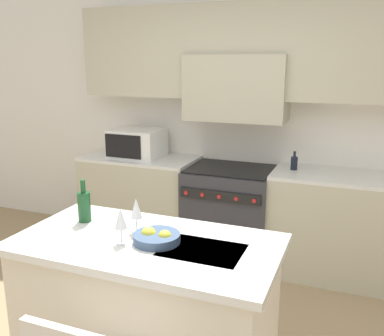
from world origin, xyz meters
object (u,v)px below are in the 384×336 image
at_px(microwave, 137,143).
at_px(oil_bottle_on_counter, 294,163).
at_px(range_stove, 230,214).
at_px(wine_glass_near, 121,219).
at_px(fruit_bowl, 156,237).
at_px(wine_bottle, 84,206).
at_px(wine_glass_far, 136,209).

relative_size(microwave, oil_bottle_on_counter, 2.98).
bearing_deg(range_stove, oil_bottle_on_counter, 5.16).
bearing_deg(microwave, wine_glass_near, -63.92).
distance_m(range_stove, fruit_bowl, 1.83).
height_order(microwave, wine_glass_near, microwave).
relative_size(range_stove, wine_bottle, 3.36).
relative_size(range_stove, fruit_bowl, 3.43).
bearing_deg(wine_glass_near, fruit_bowl, 25.96).
xyz_separation_m(range_stove, microwave, (-1.00, 0.02, 0.62)).
relative_size(wine_bottle, wine_glass_far, 1.30).
bearing_deg(wine_glass_near, wine_bottle, 151.74).
bearing_deg(wine_glass_far, fruit_bowl, -27.48).
relative_size(microwave, fruit_bowl, 1.89).
bearing_deg(wine_bottle, microwave, 107.51).
xyz_separation_m(microwave, wine_glass_far, (0.91, -1.69, -0.03)).
bearing_deg(wine_bottle, wine_glass_near, -28.26).
bearing_deg(microwave, wine_bottle, -72.49).
xyz_separation_m(range_stove, fruit_bowl, (0.08, -1.76, 0.48)).
height_order(range_stove, fruit_bowl, fruit_bowl).
xyz_separation_m(fruit_bowl, oil_bottle_on_counter, (0.49, 1.82, 0.07)).
xyz_separation_m(wine_glass_far, oil_bottle_on_counter, (0.66, 1.73, -0.04)).
bearing_deg(microwave, wine_glass_far, -61.62).
distance_m(microwave, wine_glass_near, 2.08).
relative_size(wine_glass_far, fruit_bowl, 0.78).
height_order(range_stove, wine_glass_far, wine_glass_far).
bearing_deg(microwave, range_stove, -1.07).
bearing_deg(wine_glass_near, oil_bottle_on_counter, 70.78).
xyz_separation_m(microwave, wine_bottle, (0.52, -1.66, -0.07)).
height_order(microwave, fruit_bowl, microwave).
xyz_separation_m(wine_glass_far, fruit_bowl, (0.17, -0.09, -0.11)).
distance_m(range_stove, oil_bottle_on_counter, 0.79).
relative_size(fruit_bowl, oil_bottle_on_counter, 1.57).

